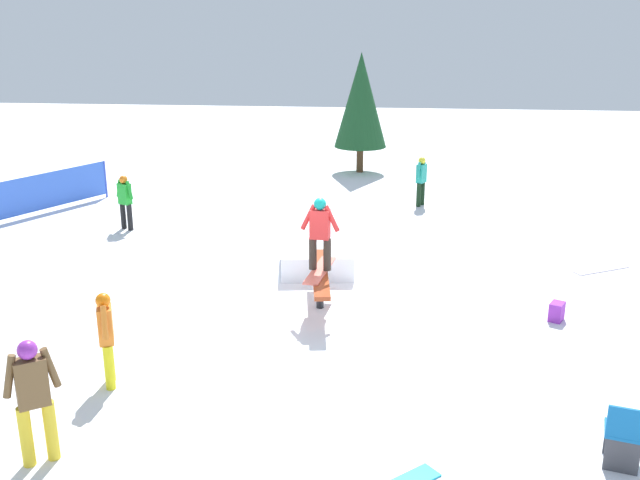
# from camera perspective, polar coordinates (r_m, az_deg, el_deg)

# --- Properties ---
(ground_plane) EXTENTS (60.00, 60.00, 0.00)m
(ground_plane) POSITION_cam_1_polar(r_m,az_deg,el_deg) (13.41, 0.00, -5.42)
(ground_plane) COLOR white
(rail_feature) EXTENTS (2.56, 0.62, 0.73)m
(rail_feature) POSITION_cam_1_polar(r_m,az_deg,el_deg) (13.18, 0.00, -2.93)
(rail_feature) COLOR black
(rail_feature) RESTS_ON ground
(snow_kicker_ramp) EXTENTS (1.99, 1.73, 0.53)m
(snow_kicker_ramp) POSITION_cam_1_polar(r_m,az_deg,el_deg) (15.32, -0.27, -1.36)
(snow_kicker_ramp) COLOR white
(snow_kicker_ramp) RESTS_ON ground
(main_rider_on_rail) EXTENTS (1.53, 0.74, 1.39)m
(main_rider_on_rail) POSITION_cam_1_polar(r_m,az_deg,el_deg) (12.93, 0.00, 0.36)
(main_rider_on_rail) COLOR #F36F5C
(main_rider_on_rail) RESTS_ON rail_feature
(bystander_teal) EXTENTS (0.56, 0.33, 1.41)m
(bystander_teal) POSITION_cam_1_polar(r_m,az_deg,el_deg) (20.50, 8.10, 4.89)
(bystander_teal) COLOR black
(bystander_teal) RESTS_ON ground
(bystander_brown) EXTENTS (0.45, 0.60, 1.63)m
(bystander_brown) POSITION_cam_1_polar(r_m,az_deg,el_deg) (9.33, -21.95, -11.45)
(bystander_brown) COLOR gold
(bystander_brown) RESTS_ON ground
(bystander_orange) EXTENTS (0.61, 0.31, 1.46)m
(bystander_orange) POSITION_cam_1_polar(r_m,az_deg,el_deg) (10.88, -16.72, -7.23)
(bystander_orange) COLOR yellow
(bystander_orange) RESTS_ON ground
(bystander_green) EXTENTS (0.36, 0.56, 1.40)m
(bystander_green) POSITION_cam_1_polar(r_m,az_deg,el_deg) (18.66, -15.33, 3.16)
(bystander_green) COLOR black
(bystander_green) RESTS_ON ground
(loose_snowboard_white) EXTENTS (0.88, 1.30, 0.02)m
(loose_snowboard_white) POSITION_cam_1_polar(r_m,az_deg,el_deg) (16.48, 21.54, -2.19)
(loose_snowboard_white) COLOR white
(loose_snowboard_white) RESTS_ON ground
(folding_chair) EXTENTS (0.54, 0.54, 0.88)m
(folding_chair) POSITION_cam_1_polar(r_m,az_deg,el_deg) (9.58, 23.12, -14.27)
(folding_chair) COLOR #3F3F44
(folding_chair) RESTS_ON ground
(backpack_on_snow) EXTENTS (0.37, 0.33, 0.34)m
(backpack_on_snow) POSITION_cam_1_polar(r_m,az_deg,el_deg) (13.49, 18.41, -5.46)
(backpack_on_snow) COLOR purple
(backpack_on_snow) RESTS_ON ground
(safety_fence) EXTENTS (4.12, 2.22, 1.10)m
(safety_fence) POSITION_cam_1_polar(r_m,az_deg,el_deg) (20.91, -21.63, 3.53)
(safety_fence) COLOR blue
(safety_fence) RESTS_ON ground
(pine_tree_near) EXTENTS (1.79, 1.79, 4.06)m
(pine_tree_near) POSITION_cam_1_polar(r_m,az_deg,el_deg) (24.56, 3.29, 11.09)
(pine_tree_near) COLOR #4C331E
(pine_tree_near) RESTS_ON ground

